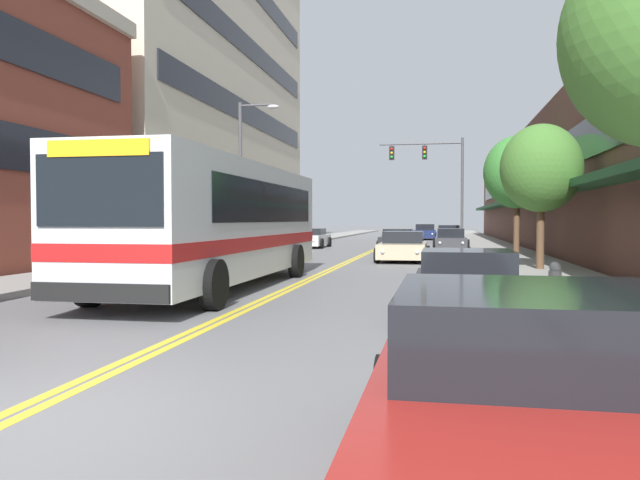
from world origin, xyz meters
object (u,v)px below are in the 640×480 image
at_px(car_dark_grey_parked_right_mid, 451,240).
at_px(street_tree_right_mid, 541,169).
at_px(car_white_parked_left_mid, 310,238).
at_px(fire_hydrant, 555,283).
at_px(city_bus, 220,219).
at_px(car_champagne_parked_left_far, 268,243).
at_px(car_black_parked_right_far, 467,286).
at_px(car_slate_blue_parked_right_end, 449,235).
at_px(traffic_signal_mast, 435,170).
at_px(car_red_parked_right_foreground, 537,410).
at_px(car_navy_moving_lead, 425,232).
at_px(car_beige_moving_third, 403,247).
at_px(street_lamp_left_far, 246,165).
at_px(street_tree_right_far, 517,172).
at_px(car_charcoal_moving_second, 398,241).

bearing_deg(car_dark_grey_parked_right_mid, street_tree_right_mid, -80.23).
bearing_deg(car_white_parked_left_mid, fire_hydrant, -68.33).
height_order(city_bus, car_champagne_parked_left_far, city_bus).
height_order(car_black_parked_right_far, fire_hydrant, car_black_parked_right_far).
xyz_separation_m(car_slate_blue_parked_right_end, street_tree_right_mid, (2.60, -25.93, 2.79)).
relative_size(traffic_signal_mast, street_tree_right_mid, 1.54).
bearing_deg(fire_hydrant, traffic_signal_mast, 94.78).
bearing_deg(car_dark_grey_parked_right_mid, car_red_parked_right_foreground, -90.02).
relative_size(car_white_parked_left_mid, car_navy_moving_lead, 0.92).
bearing_deg(car_red_parked_right_foreground, car_white_parked_left_mid, 104.04).
xyz_separation_m(car_white_parked_left_mid, car_red_parked_right_foreground, (8.62, -34.48, 0.05)).
height_order(car_white_parked_left_mid, car_dark_grey_parked_right_mid, car_dark_grey_parked_right_mid).
height_order(car_black_parked_right_far, car_navy_moving_lead, car_navy_moving_lead).
distance_m(car_white_parked_left_mid, car_beige_moving_third, 13.26).
relative_size(car_red_parked_right_foreground, car_navy_moving_lead, 0.89).
relative_size(street_lamp_left_far, street_tree_right_far, 1.32).
relative_size(car_charcoal_moving_second, car_beige_moving_third, 1.06).
distance_m(car_dark_grey_parked_right_mid, traffic_signal_mast, 7.94).
distance_m(car_white_parked_left_mid, car_slate_blue_parked_right_end, 12.52).
height_order(car_black_parked_right_far, car_slate_blue_parked_right_end, car_slate_blue_parked_right_end).
bearing_deg(city_bus, street_lamp_left_far, 104.61).
bearing_deg(city_bus, car_red_parked_right_foreground, -61.76).
bearing_deg(car_white_parked_left_mid, car_champagne_parked_left_far, -90.16).
height_order(car_beige_moving_third, fire_hydrant, car_beige_moving_third).
bearing_deg(car_dark_grey_parked_right_mid, car_slate_blue_parked_right_end, 89.78).
xyz_separation_m(city_bus, car_champagne_parked_left_far, (-2.43, 13.29, -1.17)).
distance_m(city_bus, car_black_parked_right_far, 7.36).
distance_m(car_champagne_parked_left_far, car_charcoal_moving_second, 8.29).
distance_m(car_slate_blue_parked_right_end, fire_hydrant, 34.78).
height_order(car_navy_moving_lead, street_tree_right_mid, street_tree_right_mid).
bearing_deg(car_dark_grey_parked_right_mid, car_beige_moving_third, -102.07).
distance_m(traffic_signal_mast, street_tree_right_far, 14.26).
xyz_separation_m(car_charcoal_moving_second, street_lamp_left_far, (-6.51, -7.11, 3.66)).
bearing_deg(car_charcoal_moving_second, car_champagne_parked_left_far, -134.10).
bearing_deg(car_red_parked_right_foreground, car_champagne_parked_left_far, 109.18).
bearing_deg(car_white_parked_left_mid, street_tree_right_mid, -56.29).
bearing_deg(street_tree_right_mid, street_lamp_left_far, 153.03).
bearing_deg(car_slate_blue_parked_right_end, car_white_parked_left_mid, -133.83).
height_order(car_red_parked_right_foreground, car_navy_moving_lead, car_navy_moving_lead).
bearing_deg(car_dark_grey_parked_right_mid, car_black_parked_right_far, -90.22).
distance_m(car_navy_moving_lead, street_tree_right_mid, 34.91).
xyz_separation_m(street_tree_right_far, fire_hydrant, (-1.22, -16.87, -3.35)).
xyz_separation_m(street_lamp_left_far, street_tree_right_far, (12.20, 1.92, -0.36)).
height_order(car_dark_grey_parked_right_mid, car_navy_moving_lead, car_navy_moving_lead).
distance_m(traffic_signal_mast, street_tree_right_mid, 22.10).
xyz_separation_m(car_champagne_parked_left_far, car_dark_grey_parked_right_mid, (8.66, 8.04, -0.04)).
xyz_separation_m(car_beige_moving_third, traffic_signal_mast, (1.17, 16.41, 4.56)).
relative_size(car_navy_moving_lead, street_tree_right_far, 0.90).
bearing_deg(car_slate_blue_parked_right_end, car_red_parked_right_foreground, -90.07).
height_order(city_bus, car_slate_blue_parked_right_end, city_bus).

